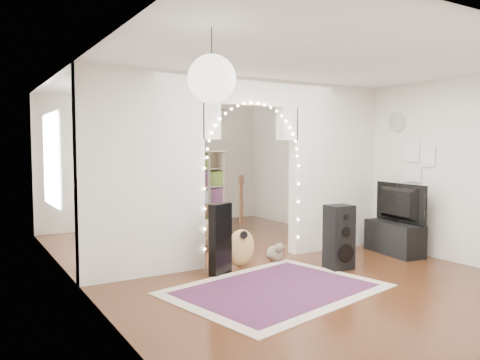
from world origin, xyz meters
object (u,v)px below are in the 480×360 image
acoustic_guitar (241,233)px  dining_chair_left (190,234)px  media_console (394,238)px  dining_table (135,198)px  dining_chair_right (199,218)px  bookcase (190,187)px  floor_speaker (339,237)px

acoustic_guitar → dining_chair_left: size_ratio=2.05×
media_console → dining_chair_left: media_console is taller
acoustic_guitar → dining_chair_left: 1.49m
media_console → dining_chair_left: bearing=150.0°
dining_table → dining_chair_left: dining_table is taller
dining_chair_right → dining_chair_left: bearing=-111.9°
acoustic_guitar → media_console: (2.48, -0.60, -0.23)m
bookcase → media_console: bearing=-46.5°
acoustic_guitar → dining_chair_left: acoustic_guitar is taller
bookcase → dining_chair_right: 1.17m
dining_chair_left → floor_speaker: bearing=-77.2°
dining_table → dining_chair_left: 1.93m
floor_speaker → acoustic_guitar: bearing=147.6°
bookcase → dining_table: (-1.40, -0.44, -0.13)m
floor_speaker → media_console: (1.40, 0.23, -0.19)m
media_console → bookcase: bearing=117.9°
dining_table → acoustic_guitar: bearing=-76.6°
floor_speaker → dining_chair_right: 3.60m
acoustic_guitar → dining_table: bearing=106.2°
dining_chair_left → acoustic_guitar: bearing=-100.5°
bookcase → dining_chair_right: size_ratio=2.72×
floor_speaker → dining_chair_left: floor_speaker is taller
dining_chair_left → dining_table: bearing=86.0°
dining_chair_left → dining_chair_right: dining_chair_right is taller
dining_table → media_console: bearing=-47.4°
acoustic_guitar → dining_chair_right: bearing=84.5°
media_console → dining_chair_left: (-2.58, 2.07, -0.01)m
floor_speaker → dining_chair_right: size_ratio=1.49×
acoustic_guitar → floor_speaker: 1.37m
bookcase → dining_chair_left: bookcase is taller
media_console → dining_table: (-2.92, 3.91, 0.43)m
media_console → bookcase: size_ratio=0.61×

